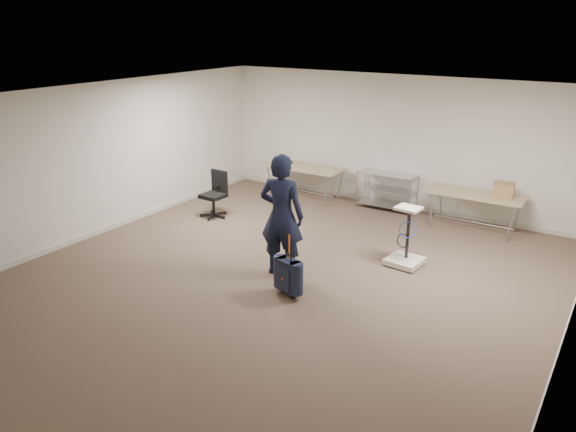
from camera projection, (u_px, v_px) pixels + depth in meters
The scene contains 10 objects.
ground at pixel (278, 282), 8.71m from camera, with size 9.00×9.00×0.00m, color #4F3F30.
room_shell at pixel (321, 250), 9.79m from camera, with size 8.00×9.00×9.00m.
folding_table_left at pixel (304, 169), 12.59m from camera, with size 1.80×0.75×0.73m.
folding_table_right at pixel (476, 196), 10.66m from camera, with size 1.80×0.75×0.73m.
wire_shelf at pixel (387, 189), 11.90m from camera, with size 1.22×0.47×0.80m.
person at pixel (282, 216), 8.67m from camera, with size 0.72×0.47×1.96m, color black.
suitcase at pixel (288, 275), 8.17m from camera, with size 0.39×0.29×0.96m.
office_chair at pixel (215, 203), 11.52m from camera, with size 0.57×0.57×0.95m.
equipment_cart at pixel (405, 250), 9.23m from camera, with size 0.60×0.60×1.01m.
cardboard_box at pixel (504, 190), 10.40m from camera, with size 0.35×0.27×0.27m, color #9A6C47.
Camera 1 is at (4.39, -6.55, 3.85)m, focal length 35.00 mm.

